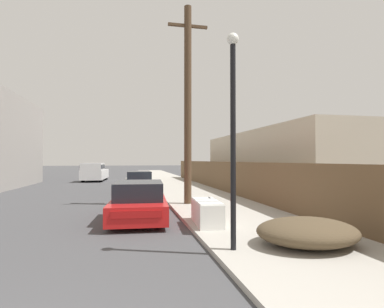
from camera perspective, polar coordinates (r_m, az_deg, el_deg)
The scene contains 10 objects.
sidewalk_curb at distance 25.78m, azimuth -3.34°, elevation -5.58°, with size 4.20×63.00×0.12m, color #ADA89E.
discarded_fridge at distance 9.26m, azimuth 2.83°, elevation -11.00°, with size 0.82×1.81×0.74m.
parked_sports_car_red at distance 10.80m, azimuth -10.05°, elevation -8.91°, with size 2.12×4.76×1.32m.
car_parked_mid at distance 19.46m, azimuth -10.11°, elevation -5.33°, with size 1.72×4.11×1.34m.
pickup_truck at distance 30.56m, azimuth -18.10°, elevation -3.28°, with size 2.25×5.38×1.76m.
utility_pole at distance 13.61m, azimuth -0.80°, elevation 9.83°, with size 1.80×0.33×8.88m.
street_lamp at distance 6.62m, azimuth 7.82°, elevation 5.81°, with size 0.26×0.26×4.73m.
brush_pile at distance 7.52m, azimuth 21.08°, elevation -13.64°, with size 2.34×1.97×0.61m.
wooden_fence at distance 18.47m, azimuth 6.41°, elevation -4.31°, with size 0.08×31.59×1.83m, color brown.
building_right_house at distance 21.19m, azimuth 17.12°, elevation -1.39°, with size 6.00×15.75×3.89m, color beige.
Camera 1 is at (1.44, -1.91, 2.06)m, focal length 28.00 mm.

